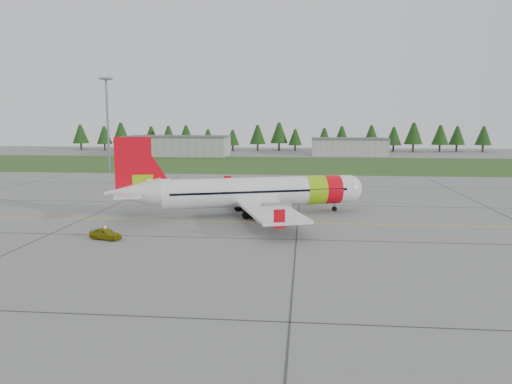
# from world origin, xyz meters

# --- Properties ---
(ground) EXTENTS (320.00, 320.00, 0.00)m
(ground) POSITION_xyz_m (0.00, 0.00, 0.00)
(ground) COLOR gray
(ground) RESTS_ON ground
(aircraft) EXTENTS (30.64, 29.04, 9.59)m
(aircraft) POSITION_xyz_m (4.38, 12.46, 2.77)
(aircraft) COLOR white
(aircraft) RESTS_ON ground
(follow_me_car) EXTENTS (1.48, 1.61, 3.28)m
(follow_me_car) POSITION_xyz_m (-8.49, -1.66, 1.64)
(follow_me_car) COLOR yellow
(follow_me_car) RESTS_ON ground
(service_van) EXTENTS (1.99, 1.92, 4.80)m
(service_van) POSITION_xyz_m (-21.70, 56.16, 2.40)
(service_van) COLOR silver
(service_van) RESTS_ON ground
(grass_strip) EXTENTS (320.00, 50.00, 0.03)m
(grass_strip) POSITION_xyz_m (0.00, 82.00, 0.01)
(grass_strip) COLOR #30561E
(grass_strip) RESTS_ON ground
(taxi_guideline) EXTENTS (120.00, 0.25, 0.02)m
(taxi_guideline) POSITION_xyz_m (0.00, 8.00, 0.01)
(taxi_guideline) COLOR gold
(taxi_guideline) RESTS_ON ground
(hangar_west) EXTENTS (32.00, 14.00, 6.00)m
(hangar_west) POSITION_xyz_m (-30.00, 110.00, 3.00)
(hangar_west) COLOR #A8A8A3
(hangar_west) RESTS_ON ground
(hangar_east) EXTENTS (24.00, 12.00, 5.20)m
(hangar_east) POSITION_xyz_m (25.00, 118.00, 2.60)
(hangar_east) COLOR #A8A8A3
(hangar_east) RESTS_ON ground
(floodlight_mast) EXTENTS (0.50, 0.50, 20.00)m
(floodlight_mast) POSITION_xyz_m (-32.00, 58.00, 10.00)
(floodlight_mast) COLOR slate
(floodlight_mast) RESTS_ON ground
(treeline) EXTENTS (160.00, 8.00, 10.00)m
(treeline) POSITION_xyz_m (0.00, 138.00, 5.00)
(treeline) COLOR #1C3F14
(treeline) RESTS_ON ground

